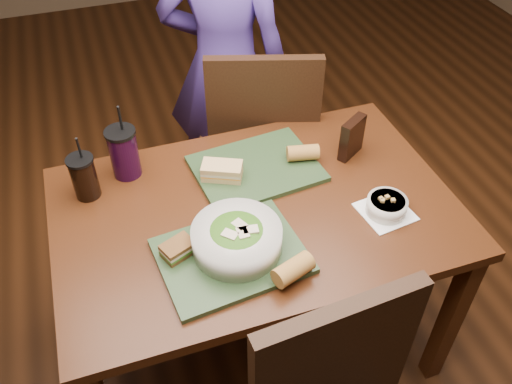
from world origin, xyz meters
TOP-DOWN VIEW (x-y plane):
  - ground at (0.00, 0.00)m, footprint 6.00×6.00m
  - dining_table at (0.00, 0.00)m, footprint 1.30×0.85m
  - chair_far at (0.19, 0.57)m, footprint 0.55×0.56m
  - diner at (0.15, 0.86)m, footprint 0.67×0.57m
  - tray_near at (-0.14, -0.18)m, footprint 0.45×0.36m
  - tray_far at (0.06, 0.18)m, footprint 0.45×0.36m
  - salad_bowl at (-0.11, -0.16)m, footprint 0.27×0.27m
  - soup_bowl at (0.39, -0.15)m, footprint 0.18×0.18m
  - sandwich_near at (-0.29, -0.13)m, footprint 0.11×0.10m
  - sandwich_far at (-0.07, 0.16)m, footprint 0.15×0.12m
  - baguette_near at (0.00, -0.31)m, footprint 0.13×0.10m
  - baguette_far at (0.23, 0.16)m, footprint 0.12×0.08m
  - cup_cola at (-0.51, 0.24)m, footprint 0.09×0.09m
  - cup_berry at (-0.37, 0.31)m, footprint 0.10×0.10m
  - chip_bag at (0.41, 0.15)m, footprint 0.12×0.09m

SIDE VIEW (x-z plane):
  - ground at x=0.00m, z-range 0.00..0.00m
  - chair_far at x=0.19m, z-range 0.06..1.08m
  - dining_table at x=0.00m, z-range 0.28..1.03m
  - tray_near at x=-0.14m, z-range 0.75..0.77m
  - tray_far at x=0.06m, z-range 0.75..0.77m
  - diner at x=0.15m, z-range 0.00..1.54m
  - soup_bowl at x=0.39m, z-range 0.75..0.81m
  - sandwich_near at x=-0.29m, z-range 0.77..0.81m
  - sandwich_far at x=-0.07m, z-range 0.77..0.82m
  - baguette_far at x=0.23m, z-range 0.77..0.82m
  - baguette_near at x=0.00m, z-range 0.77..0.83m
  - salad_bowl at x=-0.11m, z-range 0.77..0.86m
  - chip_bag at x=0.41m, z-range 0.75..0.90m
  - cup_cola at x=-0.51m, z-range 0.71..0.95m
  - cup_berry at x=-0.37m, z-range 0.70..0.98m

